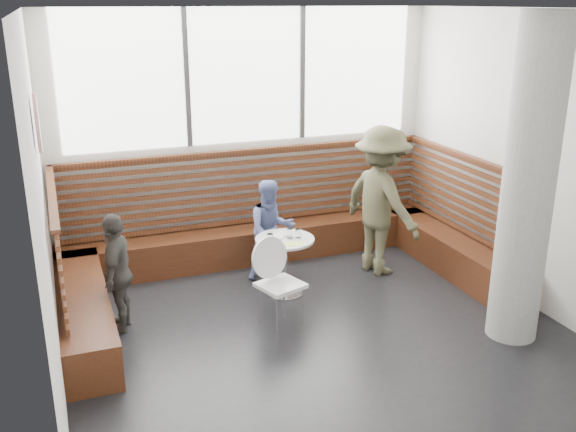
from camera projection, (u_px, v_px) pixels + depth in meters
name	position (u px, v px, depth m)	size (l,w,h in m)	color
room	(325.00, 187.00, 6.03)	(5.00, 5.00, 3.20)	silver
booth	(266.00, 243.00, 7.98)	(5.00, 2.50, 1.44)	#3E1E0F
concrete_column	(528.00, 185.00, 6.11)	(0.50, 0.50, 3.20)	gray
wall_art	(37.00, 123.00, 5.33)	(0.50, 0.50, 0.03)	white
cafe_table	(285.00, 254.00, 7.36)	(0.68, 0.68, 0.70)	silver
cafe_chair	(278.00, 275.00, 6.70)	(0.45, 0.44, 0.93)	white
adult_man	(381.00, 201.00, 7.88)	(1.20, 0.69, 1.86)	brown
child_back	(271.00, 230.00, 7.78)	(0.60, 0.47, 1.24)	#5D6AA1
child_left	(118.00, 273.00, 6.54)	(0.74, 0.31, 1.26)	#42403C
plate_near	(275.00, 237.00, 7.31)	(0.21, 0.21, 0.01)	white
plate_far	(284.00, 233.00, 7.44)	(0.20, 0.20, 0.01)	white
glass_left	(270.00, 239.00, 7.12)	(0.07, 0.07, 0.11)	white
glass_mid	(290.00, 233.00, 7.30)	(0.07, 0.07, 0.11)	white
glass_right	(298.00, 233.00, 7.31)	(0.07, 0.07, 0.10)	white
menu_card	(294.00, 244.00, 7.13)	(0.22, 0.15, 0.00)	#A5C64C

